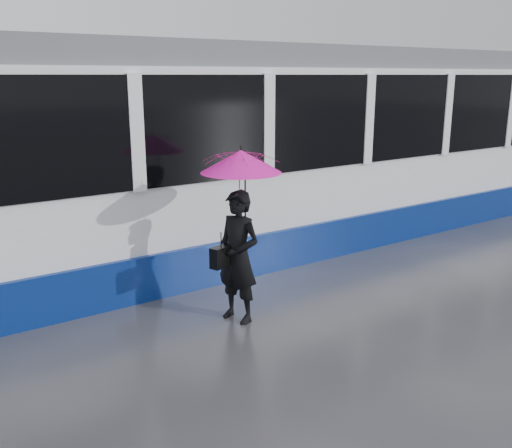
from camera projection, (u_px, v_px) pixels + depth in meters
ground at (272, 313)px, 7.15m from camera, size 90.00×90.00×0.00m
rails at (179, 261)px, 9.13m from camera, size 34.00×1.51×0.02m
tram at (338, 145)px, 10.57m from camera, size 26.00×2.56×3.35m
woman at (238, 257)px, 6.77m from camera, size 0.54×0.67×1.60m
umbrella at (241, 177)px, 6.56m from camera, size 1.18×1.18×1.08m
handbag at (221, 257)px, 6.66m from camera, size 0.31×0.20×0.43m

